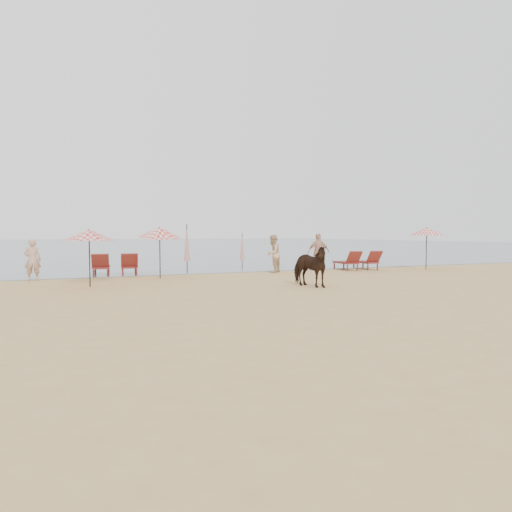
# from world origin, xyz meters

# --- Properties ---
(ground) EXTENTS (120.00, 120.00, 0.00)m
(ground) POSITION_xyz_m (0.00, 0.00, 0.00)
(ground) COLOR tan
(ground) RESTS_ON ground
(sea) EXTENTS (160.00, 140.00, 0.06)m
(sea) POSITION_xyz_m (0.00, 80.00, 0.00)
(sea) COLOR #51606B
(sea) RESTS_ON ground
(lounger_cluster_left) EXTENTS (2.14, 2.06, 0.71)m
(lounger_cluster_left) POSITION_xyz_m (-4.73, 10.74, 0.49)
(lounger_cluster_left) COLOR maroon
(lounger_cluster_left) RESTS_ON ground
(lounger_cluster_right) EXTENTS (2.07, 2.00, 0.70)m
(lounger_cluster_right) POSITION_xyz_m (7.63, 9.18, 0.49)
(lounger_cluster_right) COLOR maroon
(lounger_cluster_right) RESTS_ON ground
(umbrella_open_left_a) EXTENTS (1.86, 1.86, 2.11)m
(umbrella_open_left_a) POSITION_xyz_m (-5.88, 6.71, 1.90)
(umbrella_open_left_a) COLOR black
(umbrella_open_left_a) RESTS_ON ground
(umbrella_open_left_b) EXTENTS (1.82, 1.85, 2.32)m
(umbrella_open_left_b) POSITION_xyz_m (-2.99, 8.79, 2.01)
(umbrella_open_left_b) COLOR black
(umbrella_open_left_b) RESTS_ON ground
(umbrella_open_right) EXTENTS (1.88, 1.88, 2.29)m
(umbrella_open_right) POSITION_xyz_m (11.20, 7.99, 2.06)
(umbrella_open_right) COLOR black
(umbrella_open_right) RESTS_ON ground
(umbrella_closed_left) EXTENTS (0.24, 0.24, 2.01)m
(umbrella_closed_left) POSITION_xyz_m (1.95, 11.85, 1.24)
(umbrella_closed_left) COLOR black
(umbrella_closed_left) RESTS_ON ground
(umbrella_closed_right) EXTENTS (0.29, 0.29, 2.41)m
(umbrella_closed_right) POSITION_xyz_m (-1.33, 10.85, 1.48)
(umbrella_closed_right) COLOR black
(umbrella_closed_right) RESTS_ON ground
(cow) EXTENTS (1.35, 1.96, 1.52)m
(cow) POSITION_xyz_m (1.57, 3.72, 0.76)
(cow) COLOR black
(cow) RESTS_ON ground
(beachgoer_left) EXTENTS (0.65, 0.44, 1.74)m
(beachgoer_left) POSITION_xyz_m (-8.04, 9.78, 0.87)
(beachgoer_left) COLOR tan
(beachgoer_left) RESTS_ON ground
(beachgoer_right_a) EXTENTS (1.17, 1.14, 1.90)m
(beachgoer_right_a) POSITION_xyz_m (2.71, 9.46, 0.95)
(beachgoer_right_a) COLOR tan
(beachgoer_right_a) RESTS_ON ground
(beachgoer_right_b) EXTENTS (1.24, 0.75, 1.97)m
(beachgoer_right_b) POSITION_xyz_m (5.31, 9.40, 0.98)
(beachgoer_right_b) COLOR tan
(beachgoer_right_b) RESTS_ON ground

